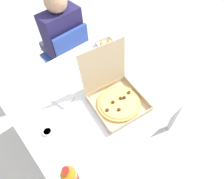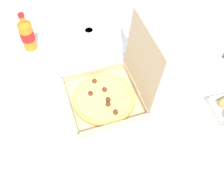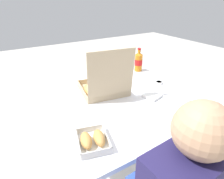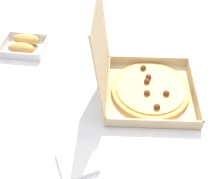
{
  "view_description": "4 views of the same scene",
  "coord_description": "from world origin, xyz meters",
  "px_view_note": "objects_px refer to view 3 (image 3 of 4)",
  "views": [
    {
      "loc": [
        -0.5,
        -0.69,
        1.82
      ],
      "look_at": [
        0.02,
        -0.1,
        0.8
      ],
      "focal_mm": 30.08,
      "sensor_mm": 36.0,
      "label": 1
    },
    {
      "loc": [
        0.69,
        -0.52,
        1.85
      ],
      "look_at": [
        -0.02,
        -0.14,
        0.78
      ],
      "focal_mm": 45.31,
      "sensor_mm": 36.0,
      "label": 2
    },
    {
      "loc": [
        0.63,
        0.98,
        1.43
      ],
      "look_at": [
        -0.02,
        -0.07,
        0.8
      ],
      "focal_mm": 30.63,
      "sensor_mm": 36.0,
      "label": 3
    },
    {
      "loc": [
        -0.68,
        0.03,
        1.5
      ],
      "look_at": [
        0.02,
        -0.05,
        0.76
      ],
      "focal_mm": 43.54,
      "sensor_mm": 36.0,
      "label": 4
    }
  ],
  "objects_px": {
    "bread_side_box": "(93,140)",
    "pizza_box_open": "(104,86)",
    "cola_bottle": "(139,61)",
    "dipping_sauce_cup": "(159,83)",
    "paper_menu": "(71,114)",
    "napkin_pile": "(152,96)"
  },
  "relations": [
    {
      "from": "cola_bottle",
      "to": "paper_menu",
      "type": "distance_m",
      "value": 0.92
    },
    {
      "from": "bread_side_box",
      "to": "dipping_sauce_cup",
      "type": "distance_m",
      "value": 0.87
    },
    {
      "from": "bread_side_box",
      "to": "paper_menu",
      "type": "bearing_deg",
      "value": -89.53
    },
    {
      "from": "pizza_box_open",
      "to": "paper_menu",
      "type": "bearing_deg",
      "value": 24.66
    },
    {
      "from": "paper_menu",
      "to": "napkin_pile",
      "type": "xyz_separation_m",
      "value": [
        -0.59,
        0.1,
        0.01
      ]
    },
    {
      "from": "bread_side_box",
      "to": "dipping_sauce_cup",
      "type": "relative_size",
      "value": 3.95
    },
    {
      "from": "bread_side_box",
      "to": "pizza_box_open",
      "type": "bearing_deg",
      "value": -124.94
    },
    {
      "from": "bread_side_box",
      "to": "cola_bottle",
      "type": "xyz_separation_m",
      "value": [
        -0.83,
        -0.69,
        0.07
      ]
    },
    {
      "from": "dipping_sauce_cup",
      "to": "cola_bottle",
      "type": "bearing_deg",
      "value": -97.03
    },
    {
      "from": "napkin_pile",
      "to": "paper_menu",
      "type": "bearing_deg",
      "value": -9.75
    },
    {
      "from": "napkin_pile",
      "to": "dipping_sauce_cup",
      "type": "bearing_deg",
      "value": -145.0
    },
    {
      "from": "pizza_box_open",
      "to": "dipping_sauce_cup",
      "type": "relative_size",
      "value": 7.29
    },
    {
      "from": "cola_bottle",
      "to": "dipping_sauce_cup",
      "type": "xyz_separation_m",
      "value": [
        0.04,
        0.33,
        -0.08
      ]
    },
    {
      "from": "bread_side_box",
      "to": "napkin_pile",
      "type": "height_order",
      "value": "bread_side_box"
    },
    {
      "from": "cola_bottle",
      "to": "dipping_sauce_cup",
      "type": "relative_size",
      "value": 4.0
    },
    {
      "from": "pizza_box_open",
      "to": "bread_side_box",
      "type": "bearing_deg",
      "value": 55.06
    },
    {
      "from": "bread_side_box",
      "to": "paper_menu",
      "type": "distance_m",
      "value": 0.32
    },
    {
      "from": "dipping_sauce_cup",
      "to": "pizza_box_open",
      "type": "bearing_deg",
      "value": -12.88
    },
    {
      "from": "paper_menu",
      "to": "pizza_box_open",
      "type": "bearing_deg",
      "value": -167.63
    },
    {
      "from": "dipping_sauce_cup",
      "to": "paper_menu",
      "type": "bearing_deg",
      "value": 3.12
    },
    {
      "from": "cola_bottle",
      "to": "pizza_box_open",
      "type": "bearing_deg",
      "value": 24.0
    },
    {
      "from": "cola_bottle",
      "to": "paper_menu",
      "type": "xyz_separation_m",
      "value": [
        0.83,
        0.38,
        -0.09
      ]
    }
  ]
}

